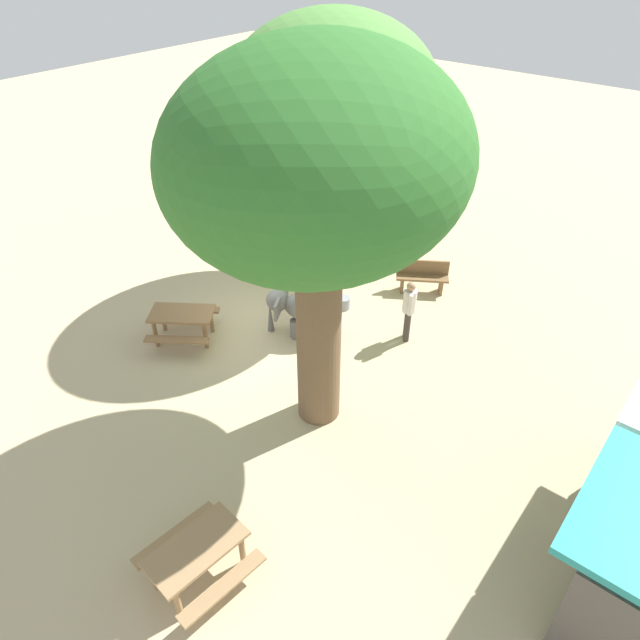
# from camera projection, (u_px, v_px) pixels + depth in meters

# --- Properties ---
(ground_plane) EXTENTS (60.00, 60.00, 0.00)m
(ground_plane) POSITION_uv_depth(u_px,v_px,m) (267.00, 328.00, 14.31)
(ground_plane) COLOR tan
(elephant) EXTENTS (1.48, 1.71, 1.22)m
(elephant) POSITION_uv_depth(u_px,v_px,m) (303.00, 308.00, 13.64)
(elephant) COLOR slate
(elephant) RESTS_ON ground_plane
(person_handler) EXTENTS (0.43, 0.33, 1.62)m
(person_handler) POSITION_uv_depth(u_px,v_px,m) (409.00, 307.00, 13.40)
(person_handler) COLOR #3F3833
(person_handler) RESTS_ON ground_plane
(shade_tree_main) EXTENTS (5.36, 4.91, 6.86)m
(shade_tree_main) POSITION_uv_depth(u_px,v_px,m) (332.00, 100.00, 13.37)
(shade_tree_main) COLOR brown
(shade_tree_main) RESTS_ON ground_plane
(shade_tree_secondary) EXTENTS (5.17, 4.74, 7.26)m
(shade_tree_secondary) POSITION_uv_depth(u_px,v_px,m) (318.00, 166.00, 8.82)
(shade_tree_secondary) COLOR brown
(shade_tree_secondary) RESTS_ON ground_plane
(wooden_bench) EXTENTS (1.10, 1.39, 0.88)m
(wooden_bench) POSITION_uv_depth(u_px,v_px,m) (422.00, 276.00, 15.43)
(wooden_bench) COLOR brown
(wooden_bench) RESTS_ON ground_plane
(picnic_table_near) EXTENTS (1.64, 1.62, 0.78)m
(picnic_table_near) POSITION_uv_depth(u_px,v_px,m) (197.00, 554.00, 8.67)
(picnic_table_near) COLOR #9E7A51
(picnic_table_near) RESTS_ON ground_plane
(picnic_table_far) EXTENTS (2.08, 2.08, 0.78)m
(picnic_table_far) POSITION_uv_depth(u_px,v_px,m) (182.00, 319.00, 13.60)
(picnic_table_far) COLOR olive
(picnic_table_far) RESTS_ON ground_plane
(feed_bucket) EXTENTS (0.36, 0.36, 0.32)m
(feed_bucket) POSITION_uv_depth(u_px,v_px,m) (343.00, 303.00, 14.92)
(feed_bucket) COLOR gray
(feed_bucket) RESTS_ON ground_plane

